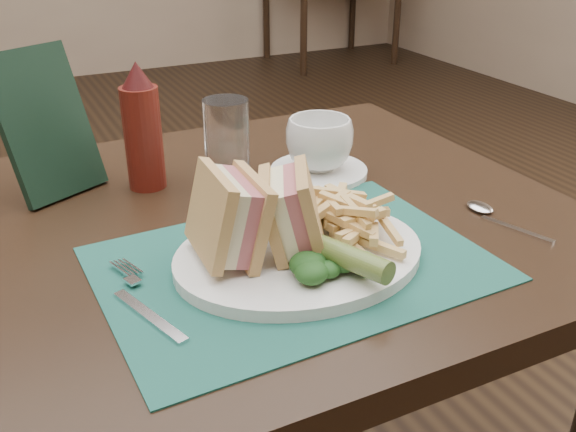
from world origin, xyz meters
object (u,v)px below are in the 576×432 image
object	(u,v)px
placemat	(293,264)
table_bg_right	(330,11)
sandwich_half_b	(273,211)
coffee_cup	(319,144)
saucer	(319,171)
plate	(299,255)
table_main	(247,423)
ketchup_bottle	(142,126)
check_presenter	(45,124)
drinking_glass	(227,143)
sandwich_half_a	(210,219)

from	to	relation	value
placemat	table_bg_right	bearing A→B (deg)	59.75
sandwich_half_b	coffee_cup	world-z (taller)	sandwich_half_b
sandwich_half_b	saucer	xyz separation A→B (m)	(0.18, 0.21, -0.06)
saucer	table_bg_right	bearing A→B (deg)	60.06
plate	table_main	bearing A→B (deg)	97.35
table_main	table_bg_right	distance (m)	4.26
table_main	coffee_cup	world-z (taller)	coffee_cup
saucer	ketchup_bottle	world-z (taller)	ketchup_bottle
table_bg_right	check_presenter	bearing A→B (deg)	-125.15
plate	saucer	bearing A→B (deg)	56.99
table_main	ketchup_bottle	world-z (taller)	ketchup_bottle
placemat	drinking_glass	size ratio (longest dim) A/B	3.40
sandwich_half_a	drinking_glass	distance (m)	0.26
table_main	table_bg_right	size ratio (longest dim) A/B	1.00
sandwich_half_b	drinking_glass	distance (m)	0.24
saucer	coffee_cup	distance (m)	0.05
sandwich_half_a	plate	bearing A→B (deg)	-8.37
sandwich_half_a	check_presenter	world-z (taller)	check_presenter
check_presenter	plate	bearing A→B (deg)	-83.72
drinking_glass	coffee_cup	bearing A→B (deg)	-10.42
table_bg_right	check_presenter	world-z (taller)	check_presenter
drinking_glass	check_presenter	world-z (taller)	check_presenter
placemat	check_presenter	bearing A→B (deg)	122.43
table_main	plate	bearing A→B (deg)	-83.14
table_main	plate	size ratio (longest dim) A/B	3.00
table_main	saucer	bearing A→B (deg)	25.43
plate	drinking_glass	world-z (taller)	drinking_glass
check_presenter	saucer	bearing A→B (deg)	-44.42
plate	sandwich_half_b	world-z (taller)	sandwich_half_b
sandwich_half_a	check_presenter	distance (m)	0.35
sandwich_half_b	check_presenter	world-z (taller)	check_presenter
table_bg_right	sandwich_half_b	world-z (taller)	sandwich_half_b
table_main	coffee_cup	bearing A→B (deg)	25.43
table_bg_right	ketchup_bottle	size ratio (longest dim) A/B	4.84
plate	saucer	world-z (taller)	plate
sandwich_half_a	check_presenter	bearing A→B (deg)	113.97
drinking_glass	plate	bearing A→B (deg)	-92.11
coffee_cup	placemat	bearing A→B (deg)	-124.78
saucer	coffee_cup	xyz separation A→B (m)	(0.00, 0.00, 0.05)
placemat	sandwich_half_a	world-z (taller)	sandwich_half_a
drinking_glass	placemat	bearing A→B (deg)	-94.13
placemat	sandwich_half_a	xyz separation A→B (m)	(-0.09, 0.02, 0.07)
placemat	coffee_cup	distance (m)	0.28
coffee_cup	check_presenter	distance (m)	0.40
table_bg_right	sandwich_half_a	distance (m)	4.43
sandwich_half_a	saucer	distance (m)	0.33
placemat	sandwich_half_b	size ratio (longest dim) A/B	4.50
table_main	sandwich_half_a	bearing A→B (deg)	-123.13
placemat	sandwich_half_b	xyz separation A→B (m)	(-0.02, 0.02, 0.07)
table_bg_right	sandwich_half_a	bearing A→B (deg)	-121.41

